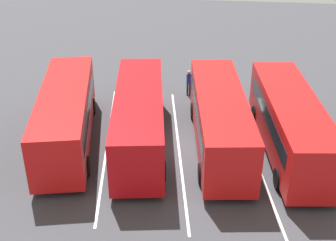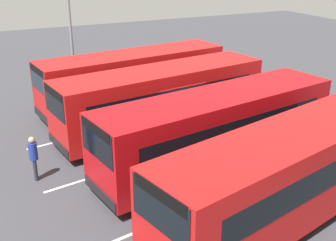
{
  "view_description": "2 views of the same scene",
  "coord_description": "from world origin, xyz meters",
  "px_view_note": "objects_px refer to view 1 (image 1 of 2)",
  "views": [
    {
      "loc": [
        -20.44,
        -2.04,
        12.73
      ],
      "look_at": [
        0.54,
        0.65,
        1.35
      ],
      "focal_mm": 48.07,
      "sensor_mm": 36.0,
      "label": 1
    },
    {
      "loc": [
        8.34,
        14.84,
        8.08
      ],
      "look_at": [
        1.31,
        0.22,
        1.51
      ],
      "focal_mm": 45.18,
      "sensor_mm": 36.0,
      "label": 2
    }
  ],
  "objects_px": {
    "bus_far_left": "(290,122)",
    "bus_center_left": "(220,118)",
    "bus_center_right": "(139,117)",
    "bus_far_right": "(66,114)",
    "pedestrian": "(189,81)"
  },
  "relations": [
    {
      "from": "bus_center_left",
      "to": "bus_far_right",
      "type": "distance_m",
      "value": 8.17
    },
    {
      "from": "pedestrian",
      "to": "bus_far_left",
      "type": "bearing_deg",
      "value": 45.05
    },
    {
      "from": "bus_center_right",
      "to": "bus_far_right",
      "type": "distance_m",
      "value": 3.95
    },
    {
      "from": "bus_center_left",
      "to": "bus_far_right",
      "type": "relative_size",
      "value": 1.0
    },
    {
      "from": "bus_far_left",
      "to": "pedestrian",
      "type": "bearing_deg",
      "value": 35.86
    },
    {
      "from": "bus_far_left",
      "to": "bus_center_left",
      "type": "height_order",
      "value": "same"
    },
    {
      "from": "bus_center_right",
      "to": "bus_far_right",
      "type": "bearing_deg",
      "value": 83.4
    },
    {
      "from": "bus_center_left",
      "to": "pedestrian",
      "type": "xyz_separation_m",
      "value": [
        6.22,
        2.15,
        -0.64
      ]
    },
    {
      "from": "bus_far_left",
      "to": "bus_center_left",
      "type": "distance_m",
      "value": 3.62
    },
    {
      "from": "bus_center_left",
      "to": "bus_center_right",
      "type": "distance_m",
      "value": 4.23
    },
    {
      "from": "bus_center_right",
      "to": "pedestrian",
      "type": "distance_m",
      "value": 6.99
    },
    {
      "from": "bus_center_left",
      "to": "pedestrian",
      "type": "relative_size",
      "value": 5.94
    },
    {
      "from": "bus_center_left",
      "to": "bus_center_right",
      "type": "relative_size",
      "value": 1.0
    },
    {
      "from": "bus_center_left",
      "to": "bus_far_right",
      "type": "xyz_separation_m",
      "value": [
        -0.59,
        8.15,
        0.0
      ]
    },
    {
      "from": "bus_far_left",
      "to": "pedestrian",
      "type": "relative_size",
      "value": 5.93
    }
  ]
}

